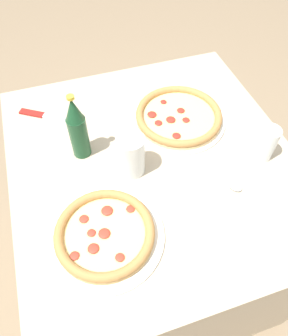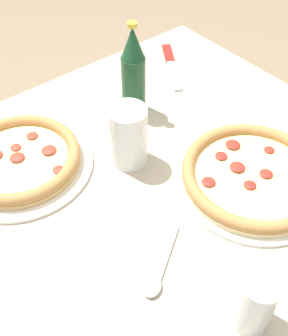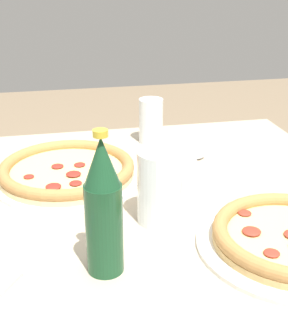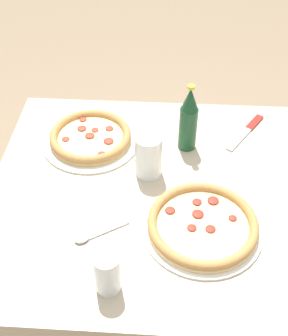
# 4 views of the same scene
# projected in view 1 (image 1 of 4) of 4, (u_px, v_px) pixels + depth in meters

# --- Properties ---
(ground_plane) EXTENTS (8.00, 8.00, 0.00)m
(ground_plane) POSITION_uv_depth(u_px,v_px,m) (150.00, 255.00, 1.67)
(ground_plane) COLOR #847056
(table) EXTENTS (0.99, 0.92, 0.77)m
(table) POSITION_uv_depth(u_px,v_px,m) (152.00, 218.00, 1.37)
(table) COLOR #B7A88E
(table) RESTS_ON ground_plane
(pizza_pepperoni) EXTENTS (0.32, 0.32, 0.04)m
(pizza_pepperoni) POSITION_uv_depth(u_px,v_px,m) (105.00, 234.00, 0.88)
(pizza_pepperoni) COLOR silver
(pizza_pepperoni) RESTS_ON table
(pizza_margherita) EXTENTS (0.33, 0.33, 0.04)m
(pizza_margherita) POSITION_uv_depth(u_px,v_px,m) (179.00, 116.00, 1.16)
(pizza_margherita) COLOR white
(pizza_margherita) RESTS_ON table
(glass_lemonade) EXTENTS (0.06, 0.06, 0.12)m
(glass_lemonade) POSITION_uv_depth(u_px,v_px,m) (266.00, 144.00, 1.03)
(glass_lemonade) COLOR white
(glass_lemonade) RESTS_ON table
(glass_water) EXTENTS (0.08, 0.08, 0.14)m
(glass_water) POSITION_uv_depth(u_px,v_px,m) (131.00, 156.00, 0.99)
(glass_water) COLOR white
(glass_water) RESTS_ON table
(beer_bottle) EXTENTS (0.06, 0.06, 0.24)m
(beer_bottle) POSITION_uv_depth(u_px,v_px,m) (77.00, 128.00, 0.99)
(beer_bottle) COLOR #194728
(beer_bottle) RESTS_ON table
(knife) EXTENTS (0.14, 0.21, 0.01)m
(knife) POSITION_uv_depth(u_px,v_px,m) (46.00, 116.00, 1.18)
(knife) COLOR maroon
(knife) RESTS_ON table
(spoon) EXTENTS (0.15, 0.11, 0.01)m
(spoon) POSITION_uv_depth(u_px,v_px,m) (226.00, 181.00, 1.00)
(spoon) COLOR silver
(spoon) RESTS_ON table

